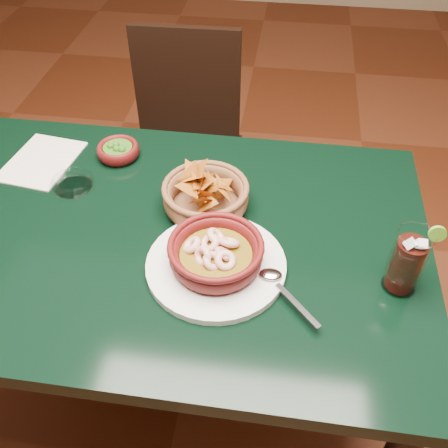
# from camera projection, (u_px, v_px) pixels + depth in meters

# --- Properties ---
(ground) EXTENTS (7.00, 7.00, 0.00)m
(ground) POSITION_uv_depth(u_px,v_px,m) (183.00, 390.00, 1.66)
(ground) COLOR #471C0C
(ground) RESTS_ON ground
(dining_table) EXTENTS (1.20, 0.80, 0.75)m
(dining_table) POSITION_uv_depth(u_px,v_px,m) (168.00, 260.00, 1.21)
(dining_table) COLOR black
(dining_table) RESTS_ON ground
(dining_chair) EXTENTS (0.42, 0.42, 0.88)m
(dining_chair) POSITION_uv_depth(u_px,v_px,m) (184.00, 146.00, 1.84)
(dining_chair) COLOR black
(dining_chair) RESTS_ON ground
(shrimp_plate) EXTENTS (0.37, 0.30, 0.08)m
(shrimp_plate) POSITION_uv_depth(u_px,v_px,m) (216.00, 257.00, 1.04)
(shrimp_plate) COLOR silver
(shrimp_plate) RESTS_ON dining_table
(chip_basket) EXTENTS (0.24, 0.24, 0.15)m
(chip_basket) POSITION_uv_depth(u_px,v_px,m) (206.00, 196.00, 1.17)
(chip_basket) COLOR brown
(chip_basket) RESTS_ON dining_table
(guacamole_ramekin) EXTENTS (0.13, 0.13, 0.04)m
(guacamole_ramekin) POSITION_uv_depth(u_px,v_px,m) (118.00, 150.00, 1.33)
(guacamole_ramekin) COLOR #4A0C0C
(guacamole_ramekin) RESTS_ON dining_table
(cola_drink) EXTENTS (0.15, 0.15, 0.17)m
(cola_drink) POSITION_uv_depth(u_px,v_px,m) (407.00, 262.00, 0.97)
(cola_drink) COLOR white
(cola_drink) RESTS_ON dining_table
(glass_ashtray) EXTENTS (0.11, 0.11, 0.03)m
(glass_ashtray) POSITION_uv_depth(u_px,v_px,m) (72.00, 183.00, 1.25)
(glass_ashtray) COLOR white
(glass_ashtray) RESTS_ON dining_table
(paper_menu) EXTENTS (0.19, 0.24, 0.00)m
(paper_menu) POSITION_uv_depth(u_px,v_px,m) (42.00, 161.00, 1.33)
(paper_menu) COLOR beige
(paper_menu) RESTS_ON dining_table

